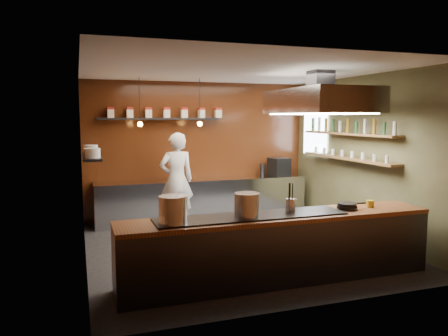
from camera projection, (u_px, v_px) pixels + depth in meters
name	position (u px, v px, depth m)	size (l,w,h in m)	color
floor	(238.00, 247.00, 7.53)	(5.00, 5.00, 0.00)	black
back_wall	(199.00, 150.00, 9.71)	(5.00, 5.00, 0.00)	#341809
left_wall	(83.00, 166.00, 6.56)	(5.00, 5.00, 0.00)	#341809
right_wall	(364.00, 157.00, 8.14)	(5.00, 5.00, 0.00)	#434326
ceiling	(239.00, 70.00, 7.18)	(5.00, 5.00, 0.00)	silver
window_pane	(315.00, 132.00, 9.68)	(1.00, 1.00, 0.00)	white
prep_counter	(203.00, 199.00, 9.52)	(4.60, 0.65, 0.90)	silver
pass_counter	(278.00, 247.00, 5.96)	(4.40, 0.72, 0.94)	#38383D
tin_shelf	(160.00, 119.00, 9.21)	(2.60, 0.26, 0.04)	black
plate_shelf	(92.00, 157.00, 7.55)	(0.30, 1.40, 0.04)	black
bottle_shelf_upper	(348.00, 134.00, 8.32)	(0.26, 2.80, 0.04)	brown
bottle_shelf_lower	(347.00, 158.00, 8.38)	(0.26, 2.80, 0.04)	brown
extractor_hood	(320.00, 101.00, 7.27)	(1.20, 2.00, 0.72)	#38383D
pendant_left	(140.00, 121.00, 8.43)	(0.10, 0.10, 0.95)	black
pendant_right	(200.00, 121.00, 8.81)	(0.10, 0.10, 0.95)	black
storage_tins	(166.00, 113.00, 9.24)	(2.43, 0.13, 0.22)	beige
plate_stacks	(91.00, 151.00, 7.54)	(0.26, 1.16, 0.16)	silver
bottles	(348.00, 126.00, 8.31)	(0.06, 2.66, 0.24)	silver
wine_glasses	(347.00, 154.00, 8.37)	(0.07, 2.37, 0.13)	silver
stockpot_large	(173.00, 210.00, 5.33)	(0.35, 0.35, 0.34)	silver
stockpot_small	(247.00, 205.00, 5.68)	(0.34, 0.34, 0.32)	#B4B7BC
utensil_crock	(290.00, 205.00, 6.00)	(0.14, 0.14, 0.18)	silver
frying_pan	(347.00, 206.00, 6.25)	(0.46, 0.29, 0.07)	black
butter_jar	(370.00, 204.00, 6.41)	(0.11, 0.11, 0.10)	yellow
espresso_machine	(279.00, 167.00, 10.00)	(0.41, 0.39, 0.41)	black
chef	(177.00, 180.00, 8.93)	(0.70, 0.46, 1.92)	white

